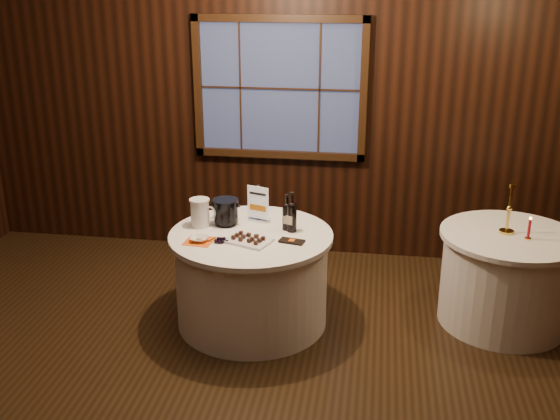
% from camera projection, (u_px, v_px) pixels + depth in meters
% --- Properties ---
extents(ground, '(6.00, 6.00, 0.00)m').
position_uv_depth(ground, '(224.00, 394.00, 4.42)').
color(ground, black).
rests_on(ground, ground).
extents(back_wall, '(6.00, 0.10, 3.00)m').
position_uv_depth(back_wall, '(280.00, 99.00, 6.19)').
color(back_wall, black).
rests_on(back_wall, ground).
extents(main_table, '(1.28, 1.28, 0.77)m').
position_uv_depth(main_table, '(252.00, 278.00, 5.22)').
color(main_table, white).
rests_on(main_table, ground).
extents(side_table, '(1.08, 1.08, 0.77)m').
position_uv_depth(side_table, '(505.00, 278.00, 5.21)').
color(side_table, white).
rests_on(side_table, ground).
extents(sign_stand, '(0.18, 0.14, 0.31)m').
position_uv_depth(sign_stand, '(259.00, 209.00, 5.30)').
color(sign_stand, silver).
rests_on(sign_stand, main_table).
extents(port_bottle_left, '(0.07, 0.07, 0.29)m').
position_uv_depth(port_bottle_left, '(287.00, 214.00, 5.12)').
color(port_bottle_left, black).
rests_on(port_bottle_left, main_table).
extents(port_bottle_right, '(0.08, 0.09, 0.32)m').
position_uv_depth(port_bottle_right, '(292.00, 215.00, 5.08)').
color(port_bottle_right, black).
rests_on(port_bottle_right, main_table).
extents(ice_bucket, '(0.21, 0.21, 0.21)m').
position_uv_depth(ice_bucket, '(226.00, 211.00, 5.23)').
color(ice_bucket, black).
rests_on(ice_bucket, main_table).
extents(chocolate_plate, '(0.39, 0.33, 0.05)m').
position_uv_depth(chocolate_plate, '(248.00, 240.00, 4.92)').
color(chocolate_plate, white).
rests_on(chocolate_plate, main_table).
extents(chocolate_box, '(0.20, 0.13, 0.02)m').
position_uv_depth(chocolate_box, '(292.00, 241.00, 4.92)').
color(chocolate_box, black).
rests_on(chocolate_box, main_table).
extents(grape_bunch, '(0.17, 0.06, 0.04)m').
position_uv_depth(grape_bunch, '(221.00, 240.00, 4.91)').
color(grape_bunch, black).
rests_on(grape_bunch, main_table).
extents(glass_pitcher, '(0.21, 0.16, 0.23)m').
position_uv_depth(glass_pitcher, '(200.00, 213.00, 5.19)').
color(glass_pitcher, silver).
rests_on(glass_pitcher, main_table).
extents(orange_napkin, '(0.22, 0.22, 0.00)m').
position_uv_depth(orange_napkin, '(199.00, 241.00, 4.94)').
color(orange_napkin, '#E95B13').
rests_on(orange_napkin, main_table).
extents(cracker_bowl, '(0.15, 0.15, 0.03)m').
position_uv_depth(cracker_bowl, '(199.00, 239.00, 4.93)').
color(cracker_bowl, white).
rests_on(cracker_bowl, orange_napkin).
extents(brass_candlestick, '(0.11, 0.11, 0.40)m').
position_uv_depth(brass_candlestick, '(508.00, 215.00, 5.05)').
color(brass_candlestick, gold).
rests_on(brass_candlestick, side_table).
extents(red_candle, '(0.05, 0.05, 0.18)m').
position_uv_depth(red_candle, '(529.00, 230.00, 4.95)').
color(red_candle, gold).
rests_on(red_candle, side_table).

